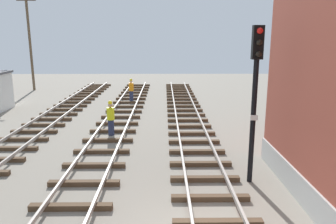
{
  "coord_description": "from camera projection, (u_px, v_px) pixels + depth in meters",
  "views": [
    {
      "loc": [
        -0.87,
        -7.22,
        5.04
      ],
      "look_at": [
        -0.7,
        7.55,
        1.67
      ],
      "focal_mm": 34.43,
      "sensor_mm": 36.0,
      "label": 1
    }
  ],
  "objects": [
    {
      "name": "utility_pole_far",
      "position": [
        30.0,
        42.0,
        31.25
      ],
      "size": [
        1.8,
        0.24,
        9.0
      ],
      "color": "brown",
      "rests_on": "ground"
    },
    {
      "name": "track_worker_distant",
      "position": [
        131.0,
        90.0,
        26.39
      ],
      "size": [
        0.4,
        0.4,
        1.87
      ],
      "color": "#262D4C",
      "rests_on": "ground"
    },
    {
      "name": "track_worker_foreground",
      "position": [
        111.0,
        118.0,
        17.03
      ],
      "size": [
        0.4,
        0.4,
        1.87
      ],
      "color": "#262D4C",
      "rests_on": "ground"
    },
    {
      "name": "signal_mast",
      "position": [
        255.0,
        87.0,
        10.87
      ],
      "size": [
        0.36,
        0.4,
        5.47
      ],
      "color": "black",
      "rests_on": "ground"
    }
  ]
}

